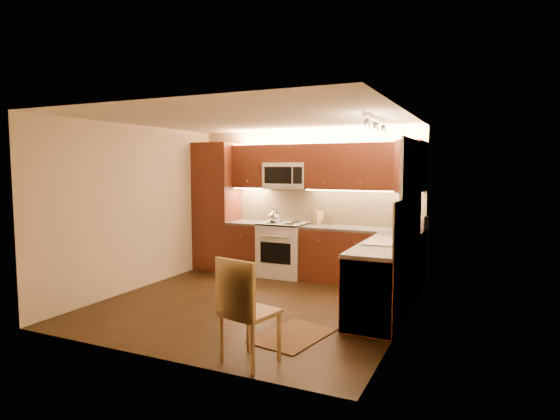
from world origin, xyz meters
The scene contains 37 objects.
floor centered at (0.00, 0.00, 0.00)m, with size 4.00×4.00×0.01m, color black.
ceiling centered at (0.00, 0.00, 2.50)m, with size 4.00×4.00×0.01m, color beige.
wall_back centered at (0.00, 2.00, 1.25)m, with size 4.00×0.01×2.50m, color beige.
wall_front centered at (0.00, -2.00, 1.25)m, with size 4.00×0.01×2.50m, color beige.
wall_left centered at (-2.00, 0.00, 1.25)m, with size 0.01×4.00×2.50m, color beige.
wall_right centered at (2.00, 0.00, 1.25)m, with size 0.01×4.00×2.50m, color beige.
pantry centered at (-1.65, 1.70, 1.15)m, with size 0.70×0.60×2.30m, color #4C2010.
base_cab_back_left centered at (-0.99, 1.70, 0.43)m, with size 0.62×0.60×0.86m, color #4C2010.
counter_back_left centered at (-0.99, 1.70, 0.88)m, with size 0.62×0.60×0.04m, color #373532.
base_cab_back_right centered at (1.04, 1.70, 0.43)m, with size 1.92×0.60×0.86m, color #4C2010.
counter_back_right centered at (1.04, 1.70, 0.88)m, with size 1.92×0.60×0.04m, color #373532.
base_cab_right centered at (1.70, 0.40, 0.43)m, with size 0.60×2.00×0.86m, color #4C2010.
counter_right centered at (1.70, 0.40, 0.88)m, with size 0.60×2.00×0.04m, color #373532.
dishwasher centered at (1.70, -0.30, 0.43)m, with size 0.58×0.60×0.84m, color silver.
backsplash_back centered at (0.35, 1.99, 1.20)m, with size 3.30×0.02×0.60m, color tan.
backsplash_right centered at (1.99, 0.40, 1.20)m, with size 0.02×2.00×0.60m, color tan.
upper_cab_back_left centered at (-0.99, 1.82, 1.88)m, with size 0.62×0.35×0.75m, color #4C2010.
upper_cab_back_right centered at (1.04, 1.82, 1.88)m, with size 1.92×0.35×0.75m, color #4C2010.
upper_cab_bridge centered at (-0.30, 1.82, 2.09)m, with size 0.76×0.35×0.31m, color #4C2010.
upper_cab_right_corner centered at (1.82, 1.40, 1.88)m, with size 0.35×0.50×0.75m, color #4C2010.
stove centered at (-0.30, 1.68, 0.46)m, with size 0.76×0.65×0.92m, color silver, non-canonical shape.
microwave centered at (-0.30, 1.81, 1.72)m, with size 0.76×0.38×0.44m, color silver, non-canonical shape.
window_frame centered at (1.99, 0.55, 1.60)m, with size 0.03×1.44×1.24m, color silver.
window_blinds centered at (1.97, 0.55, 1.60)m, with size 0.02×1.36×1.16m, color silver.
sink centered at (1.70, 0.55, 0.98)m, with size 0.52×0.86×0.15m, color silver, non-canonical shape.
faucet centered at (1.88, 0.55, 1.05)m, with size 0.20×0.04×0.30m, color silver, non-canonical shape.
track_light_bar centered at (1.55, 0.40, 2.46)m, with size 0.04×1.20×0.03m, color silver.
kettle centered at (-0.43, 1.58, 1.04)m, with size 0.22×0.22×0.25m, color silver, non-canonical shape.
toaster_oven centered at (1.84, 1.83, 1.01)m, with size 0.37×0.28×0.22m, color silver.
knife_block centered at (0.25, 1.88, 1.01)m, with size 0.10×0.16×0.22m, color #A28049.
spice_jar_a centered at (0.14, 1.81, 0.95)m, with size 0.05×0.05×0.10m, color silver.
spice_jar_b centered at (0.52, 1.82, 0.94)m, with size 0.04×0.04×0.09m, color olive.
spice_jar_c centered at (0.48, 1.94, 0.94)m, with size 0.04×0.04×0.09m, color silver.
spice_jar_d centered at (0.36, 1.88, 0.95)m, with size 0.05×0.05×0.09m, color olive.
soap_bottle centered at (1.80, 0.89, 1.01)m, with size 0.10×0.10×0.22m, color silver.
rug centered at (0.98, -0.90, 0.01)m, with size 0.62×0.93×0.01m, color black.
dining_chair centered at (0.87, -1.70, 0.52)m, with size 0.46×0.46×1.03m, color #A28049, non-canonical shape.
Camera 1 is at (2.91, -5.47, 1.87)m, focal length 29.69 mm.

